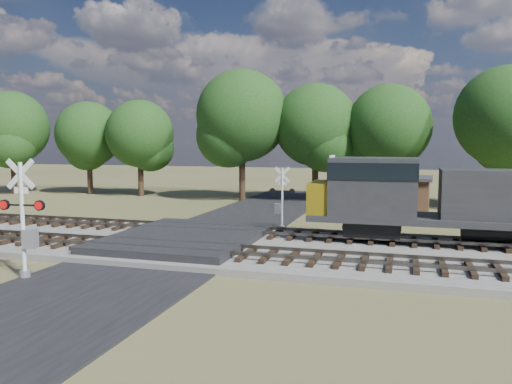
% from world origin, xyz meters
% --- Properties ---
extents(ground, '(160.00, 160.00, 0.00)m').
position_xyz_m(ground, '(0.00, 0.00, 0.00)').
color(ground, '#50552D').
rests_on(ground, ground).
extents(ballast_bed, '(140.00, 10.00, 0.30)m').
position_xyz_m(ballast_bed, '(10.00, 0.50, 0.15)').
color(ballast_bed, gray).
rests_on(ballast_bed, ground).
extents(road, '(7.00, 60.00, 0.08)m').
position_xyz_m(road, '(0.00, 0.00, 0.04)').
color(road, black).
rests_on(road, ground).
extents(crossing_panel, '(7.00, 9.00, 0.62)m').
position_xyz_m(crossing_panel, '(0.00, 0.50, 0.32)').
color(crossing_panel, '#262628').
rests_on(crossing_panel, ground).
extents(track_near, '(140.00, 2.60, 0.33)m').
position_xyz_m(track_near, '(3.12, -2.00, 0.41)').
color(track_near, black).
rests_on(track_near, ballast_bed).
extents(track_far, '(140.00, 2.60, 0.33)m').
position_xyz_m(track_far, '(3.12, 3.00, 0.41)').
color(track_far, black).
rests_on(track_far, ballast_bed).
extents(crossing_signal_near, '(1.85, 0.44, 4.60)m').
position_xyz_m(crossing_signal_near, '(-3.23, -6.93, 1.91)').
color(crossing_signal_near, silver).
rests_on(crossing_signal_near, ground).
extents(crossing_signal_far, '(1.53, 0.33, 3.79)m').
position_xyz_m(crossing_signal_far, '(3.45, 6.37, 1.57)').
color(crossing_signal_far, silver).
rests_on(crossing_signal_far, ground).
extents(equipment_shed, '(4.51, 4.51, 2.91)m').
position_xyz_m(equipment_shed, '(10.14, 13.06, 1.47)').
color(equipment_shed, '#4B3720').
rests_on(equipment_shed, ground).
extents(treeline, '(78.10, 10.94, 11.67)m').
position_xyz_m(treeline, '(8.29, 20.71, 6.82)').
color(treeline, black).
rests_on(treeline, ground).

